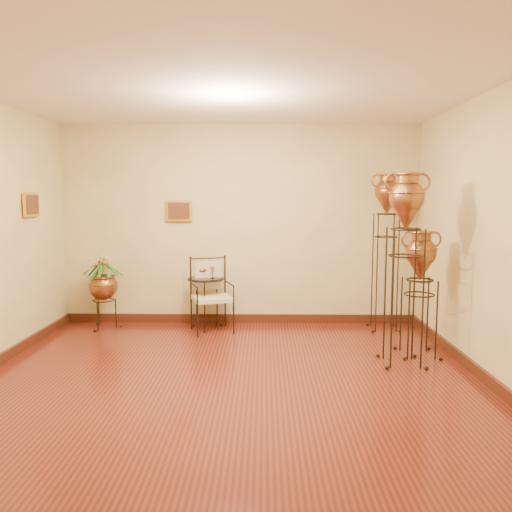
{
  "coord_description": "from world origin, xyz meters",
  "views": [
    {
      "loc": [
        0.35,
        -4.53,
        1.78
      ],
      "look_at": [
        0.25,
        1.3,
        1.1
      ],
      "focal_mm": 35.0,
      "sensor_mm": 36.0,
      "label": 1
    }
  ],
  "objects_px": {
    "planter_urn": "(103,283)",
    "side_table": "(206,302)",
    "amphora_tall": "(385,250)",
    "armchair": "(212,295)",
    "amphora_mid": "(405,268)"
  },
  "relations": [
    {
      "from": "planter_urn",
      "to": "side_table",
      "type": "xyz_separation_m",
      "value": [
        1.41,
        0.0,
        -0.26
      ]
    },
    {
      "from": "amphora_tall",
      "to": "armchair",
      "type": "height_order",
      "value": "amphora_tall"
    },
    {
      "from": "amphora_mid",
      "to": "planter_urn",
      "type": "bearing_deg",
      "value": 158.83
    },
    {
      "from": "armchair",
      "to": "side_table",
      "type": "bearing_deg",
      "value": 101.41
    },
    {
      "from": "amphora_mid",
      "to": "armchair",
      "type": "relative_size",
      "value": 2.11
    },
    {
      "from": "amphora_tall",
      "to": "planter_urn",
      "type": "bearing_deg",
      "value": 180.0
    },
    {
      "from": "amphora_tall",
      "to": "side_table",
      "type": "height_order",
      "value": "amphora_tall"
    },
    {
      "from": "amphora_mid",
      "to": "armchair",
      "type": "distance_m",
      "value": 2.58
    },
    {
      "from": "planter_urn",
      "to": "side_table",
      "type": "bearing_deg",
      "value": 0.03
    },
    {
      "from": "amphora_tall",
      "to": "amphora_mid",
      "type": "relative_size",
      "value": 1.02
    },
    {
      "from": "planter_urn",
      "to": "armchair",
      "type": "height_order",
      "value": "planter_urn"
    },
    {
      "from": "side_table",
      "to": "planter_urn",
      "type": "bearing_deg",
      "value": -179.97
    },
    {
      "from": "armchair",
      "to": "side_table",
      "type": "distance_m",
      "value": 0.23
    },
    {
      "from": "amphora_mid",
      "to": "planter_urn",
      "type": "distance_m",
      "value": 3.98
    },
    {
      "from": "side_table",
      "to": "amphora_tall",
      "type": "bearing_deg",
      "value": -0.02
    }
  ]
}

